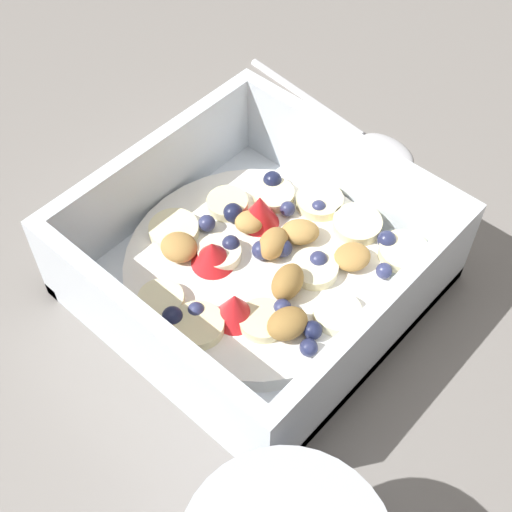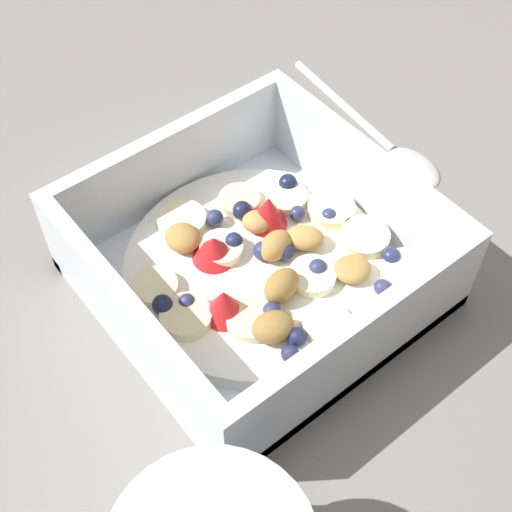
{
  "view_description": "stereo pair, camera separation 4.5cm",
  "coord_description": "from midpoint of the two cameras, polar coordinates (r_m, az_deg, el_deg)",
  "views": [
    {
      "loc": [
        0.19,
        0.18,
        0.38
      ],
      "look_at": [
        -0.02,
        -0.01,
        0.03
      ],
      "focal_mm": 50.53,
      "sensor_mm": 36.0,
      "label": 1
    },
    {
      "loc": [
        0.15,
        0.21,
        0.38
      ],
      "look_at": [
        -0.02,
        -0.01,
        0.03
      ],
      "focal_mm": 50.53,
      "sensor_mm": 36.0,
      "label": 2
    }
  ],
  "objects": [
    {
      "name": "spoon",
      "position": [
        0.57,
        6.01,
        9.74
      ],
      "size": [
        0.04,
        0.17,
        0.01
      ],
      "color": "silver",
      "rests_on": "ground"
    },
    {
      "name": "ground_plane",
      "position": [
        0.46,
        -3.55,
        -4.27
      ],
      "size": [
        2.4,
        2.4,
        0.0
      ],
      "primitive_type": "plane",
      "color": "gray"
    },
    {
      "name": "fruit_bowl",
      "position": [
        0.45,
        -2.7,
        -0.82
      ],
      "size": [
        0.19,
        0.19,
        0.07
      ],
      "color": "white",
      "rests_on": "ground"
    }
  ]
}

